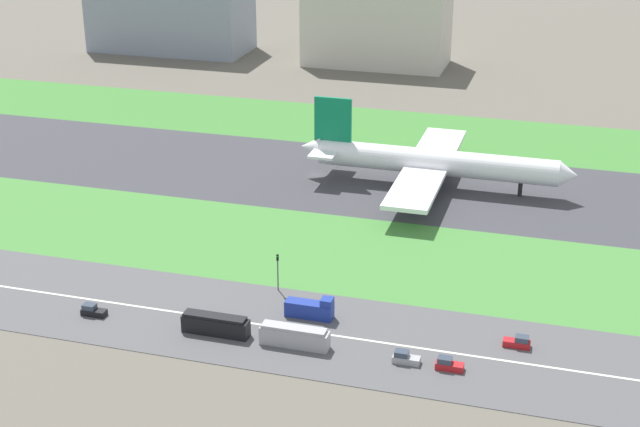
# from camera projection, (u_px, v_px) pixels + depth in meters

# --- Properties ---
(ground_plane) EXTENTS (800.00, 800.00, 0.00)m
(ground_plane) POSITION_uv_depth(u_px,v_px,m) (316.00, 175.00, 228.60)
(ground_plane) COLOR #5B564C
(runway) EXTENTS (280.00, 46.00, 0.10)m
(runway) POSITION_uv_depth(u_px,v_px,m) (316.00, 175.00, 228.58)
(runway) COLOR #38383D
(runway) RESTS_ON ground_plane
(grass_median_north) EXTENTS (280.00, 36.00, 0.10)m
(grass_median_north) POSITION_uv_depth(u_px,v_px,m) (357.00, 126.00, 264.86)
(grass_median_north) COLOR #3D7A33
(grass_median_north) RESTS_ON ground_plane
(grass_median_south) EXTENTS (280.00, 36.00, 0.10)m
(grass_median_south) POSITION_uv_depth(u_px,v_px,m) (259.00, 242.00, 192.31)
(grass_median_south) COLOR #427F38
(grass_median_south) RESTS_ON ground_plane
(highway) EXTENTS (280.00, 28.00, 0.10)m
(highway) POSITION_uv_depth(u_px,v_px,m) (197.00, 315.00, 164.00)
(highway) COLOR #4C4C4F
(highway) RESTS_ON ground_plane
(highway_centerline) EXTENTS (266.00, 0.50, 0.01)m
(highway_centerline) POSITION_uv_depth(u_px,v_px,m) (197.00, 315.00, 163.98)
(highway_centerline) COLOR silver
(highway_centerline) RESTS_ON highway
(airliner) EXTENTS (65.00, 56.00, 19.70)m
(airliner) POSITION_uv_depth(u_px,v_px,m) (429.00, 162.00, 219.06)
(airliner) COLOR white
(airliner) RESTS_ON runway
(car_5) EXTENTS (4.40, 1.80, 2.00)m
(car_5) POSITION_uv_depth(u_px,v_px,m) (405.00, 358.00, 149.42)
(car_5) COLOR #99999E
(car_5) RESTS_ON highway
(bus_0) EXTENTS (11.60, 2.50, 3.50)m
(bus_0) POSITION_uv_depth(u_px,v_px,m) (216.00, 325.00, 157.44)
(bus_0) COLOR black
(bus_0) RESTS_ON highway
(car_4) EXTENTS (4.40, 1.80, 2.00)m
(car_4) POSITION_uv_depth(u_px,v_px,m) (93.00, 311.00, 163.76)
(car_4) COLOR black
(car_4) RESTS_ON highway
(car_3) EXTENTS (4.40, 1.80, 2.00)m
(car_3) POSITION_uv_depth(u_px,v_px,m) (518.00, 342.00, 153.91)
(car_3) COLOR #B2191E
(car_3) RESTS_ON highway
(car_0) EXTENTS (4.40, 1.80, 2.00)m
(car_0) POSITION_uv_depth(u_px,v_px,m) (448.00, 364.00, 147.62)
(car_0) COLOR #B2191E
(car_0) RESTS_ON highway
(truck_2) EXTENTS (8.40, 2.50, 4.00)m
(truck_2) POSITION_uv_depth(u_px,v_px,m) (311.00, 309.00, 162.81)
(truck_2) COLOR navy
(truck_2) RESTS_ON highway
(bus_1) EXTENTS (11.60, 2.50, 3.50)m
(bus_1) POSITION_uv_depth(u_px,v_px,m) (294.00, 336.00, 153.85)
(bus_1) COLOR #99999E
(bus_1) RESTS_ON highway
(traffic_light) EXTENTS (0.36, 0.50, 7.20)m
(traffic_light) POSITION_uv_depth(u_px,v_px,m) (278.00, 269.00, 171.12)
(traffic_light) COLOR #4C4C51
(traffic_light) RESTS_ON highway
(terminal_building) EXTENTS (57.81, 25.91, 29.18)m
(terminal_building) POSITION_uv_depth(u_px,v_px,m) (170.00, 11.00, 347.12)
(terminal_building) COLOR gray
(terminal_building) RESTS_ON ground_plane
(hangar_building) EXTENTS (49.03, 24.26, 29.90)m
(hangar_building) POSITION_uv_depth(u_px,v_px,m) (377.00, 22.00, 326.69)
(hangar_building) COLOR beige
(hangar_building) RESTS_ON ground_plane
(fuel_tank_west) EXTENTS (25.77, 25.77, 16.98)m
(fuel_tank_west) POSITION_uv_depth(u_px,v_px,m) (377.00, 15.00, 371.67)
(fuel_tank_west) COLOR silver
(fuel_tank_west) RESTS_ON ground_plane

